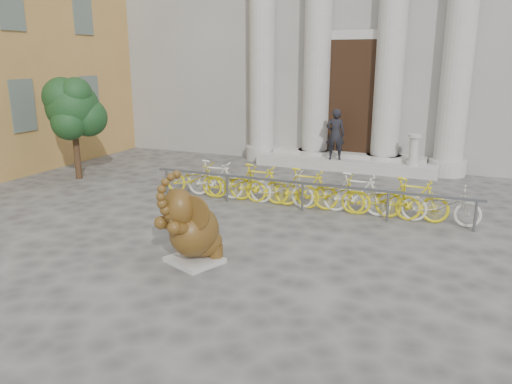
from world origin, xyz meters
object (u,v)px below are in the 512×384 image
at_px(bike_rack, 306,188).
at_px(pedestrian, 335,134).
at_px(elephant_statue, 192,229).
at_px(tree, 73,109).

relative_size(bike_rack, pedestrian, 4.88).
height_order(elephant_statue, bike_rack, elephant_statue).
relative_size(bike_rack, tree, 2.65).
bearing_deg(pedestrian, elephant_statue, 73.35).
xyz_separation_m(tree, pedestrian, (6.94, 4.30, -0.96)).
xyz_separation_m(bike_rack, tree, (-7.38, 0.22, 1.65)).
height_order(tree, pedestrian, tree).
distance_m(bike_rack, pedestrian, 4.60).
bearing_deg(bike_rack, elephant_statue, -101.59).
distance_m(tree, pedestrian, 8.23).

